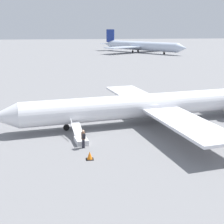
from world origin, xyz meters
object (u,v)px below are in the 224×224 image
Objects in this scene: boarding_stairs at (80,138)px; airplane_taxiing_distant at (140,46)px; airplane_main at (153,105)px; passenger at (83,138)px.

airplane_taxiing_distant is at bearing -25.42° from boarding_stairs.
boarding_stairs is (8.70, 5.23, -1.73)m from airplane_main.
airplane_main is 0.79× the size of airplane_taxiing_distant.
airplane_taxiing_distant is 24.89× the size of passenger.
passenger is at bearing 178.01° from boarding_stairs.
airplane_main is 19.74× the size of passenger.
airplane_taxiing_distant reaches higher than passenger.
boarding_stairs is at bearing -50.37° from airplane_taxiing_distant.
boarding_stairs is at bearing -1.99° from passenger.
airplane_main is 8.33× the size of boarding_stairs.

